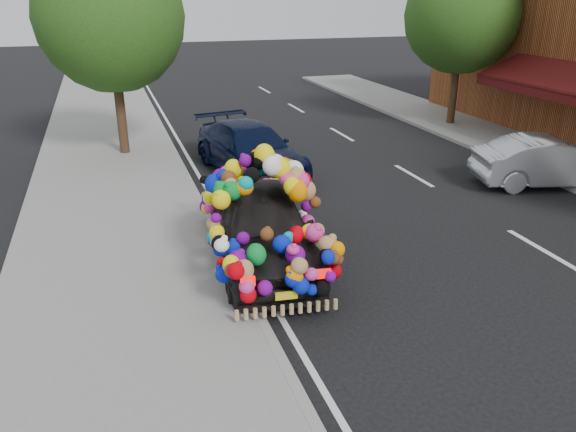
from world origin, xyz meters
TOP-DOWN VIEW (x-y plane):
  - ground at (0.00, 0.00)m, footprint 100.00×100.00m
  - sidewalk at (-4.30, 0.00)m, footprint 4.00×60.00m
  - kerb at (-2.35, 0.00)m, footprint 0.15×60.00m
  - lane_markings at (3.60, 0.00)m, footprint 6.00×50.00m
  - tree_near_sidewalk at (-3.80, 9.50)m, footprint 4.20×4.20m
  - tree_far_b at (8.00, 10.00)m, footprint 4.00×4.00m
  - plush_art_car at (-1.75, 1.21)m, footprint 2.49×4.58m
  - navy_sedan at (-0.58, 6.64)m, footprint 2.64×4.90m
  - silver_hatchback at (6.49, 3.21)m, footprint 4.07×2.27m

SIDE VIEW (x-z plane):
  - ground at x=0.00m, z-range 0.00..0.00m
  - lane_markings at x=3.60m, z-range 0.00..0.01m
  - sidewalk at x=-4.30m, z-range 0.00..0.12m
  - kerb at x=-2.35m, z-range 0.00..0.13m
  - silver_hatchback at x=6.49m, z-range 0.00..1.27m
  - navy_sedan at x=-0.58m, z-range 0.00..1.35m
  - plush_art_car at x=-1.75m, z-range 0.02..2.10m
  - tree_far_b at x=8.00m, z-range 0.94..6.84m
  - tree_near_sidewalk at x=-3.80m, z-range 0.96..7.09m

